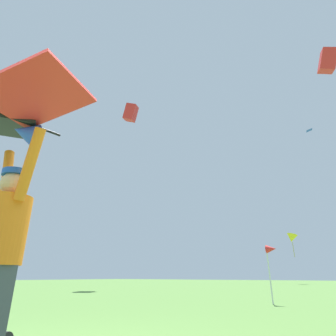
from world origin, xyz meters
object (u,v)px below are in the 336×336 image
Objects in this scene: distant_kite_red_far_center at (131,113)px; held_stunt_kite at (20,118)px; distant_kite_yellow_high_left at (292,238)px; distant_kite_red_mid_right at (328,61)px; marker_flag at (271,252)px; kite_flyer_person at (1,250)px; distant_kite_blue_high_right at (309,130)px.

held_stunt_kite is at bearing -48.54° from distant_kite_red_far_center.
distant_kite_red_far_center is 0.65× the size of distant_kite_yellow_high_left.
distant_kite_red_mid_right reaches higher than marker_flag.
kite_flyer_person reaches higher than marker_flag.
distant_kite_blue_high_right is (11.08, 14.89, 1.44)m from distant_kite_red_far_center.
distant_kite_red_far_center is 21.45m from distant_kite_yellow_high_left.
distant_kite_red_far_center reaches higher than distant_kite_yellow_high_left.
marker_flag is at bearing -25.35° from distant_kite_red_far_center.
distant_kite_red_mid_right is at bearing 61.85° from marker_flag.
distant_kite_yellow_high_left is (-4.71, 31.50, 2.41)m from held_stunt_kite.
distant_kite_yellow_high_left is (-4.72, 31.43, 3.61)m from kite_flyer_person.
distant_kite_red_far_center is at bearing 131.63° from kite_flyer_person.
held_stunt_kite is 1.07× the size of distant_kite_red_far_center.
kite_flyer_person is at bearing -89.06° from marker_flag.
distant_kite_red_far_center reaches higher than held_stunt_kite.
distant_kite_red_mid_right is 0.85× the size of marker_flag.
distant_kite_blue_high_right reaches higher than distant_kite_red_far_center.
distant_kite_red_mid_right is 21.17m from distant_kite_yellow_high_left.
distant_kite_red_far_center is (-11.72, 13.19, 12.47)m from kite_flyer_person.
distant_kite_yellow_high_left is at bearing 100.95° from marker_flag.
distant_kite_red_far_center is at bearing 131.46° from held_stunt_kite.
marker_flag is (-2.58, -4.82, -9.38)m from distant_kite_red_mid_right.
marker_flag is (11.60, -5.49, -12.01)m from distant_kite_red_far_center.
distant_kite_blue_high_right is (-0.63, 28.15, 12.72)m from held_stunt_kite.
distant_kite_red_mid_right is (14.17, -0.68, -2.62)m from distant_kite_red_far_center.
held_stunt_kite is 20.98m from distant_kite_red_far_center.
distant_kite_blue_high_right is at bearing 91.29° from held_stunt_kite.
distant_kite_blue_high_right is at bearing 101.24° from distant_kite_red_mid_right.
distant_kite_red_mid_right is (3.09, -15.56, -4.07)m from distant_kite_blue_high_right.
kite_flyer_person is 7.71m from marker_flag.
distant_kite_blue_high_right is 24.42m from marker_flag.
distant_kite_red_mid_right is at bearing -69.25° from distant_kite_yellow_high_left.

